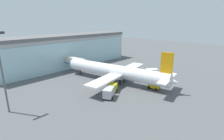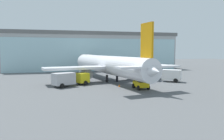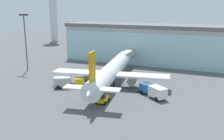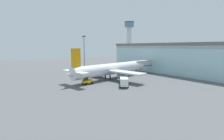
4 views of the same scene
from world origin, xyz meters
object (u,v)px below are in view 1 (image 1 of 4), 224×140
jet_bridge (73,61)px  safety_cone_nose (139,88)px  airplane (116,71)px  pushback_tug (154,86)px  baggage_cart (139,76)px  apron_light_mast (1,66)px  safety_cone_wingtip (133,72)px  catering_truck (110,90)px  fuel_truck (148,72)px

jet_bridge → safety_cone_nose: bearing=-178.5°
airplane → pushback_tug: airplane is taller
airplane → baggage_cart: airplane is taller
apron_light_mast → safety_cone_nose: 34.32m
apron_light_mast → jet_bridge: bearing=28.7°
apron_light_mast → safety_cone_wingtip: 43.57m
jet_bridge → catering_truck: bearing=162.5°
jet_bridge → safety_cone_wingtip: bearing=-143.0°
baggage_cart → airplane: bearing=2.1°
safety_cone_wingtip → apron_light_mast: bearing=176.8°
safety_cone_nose → safety_cone_wingtip: (12.50, 11.33, 0.00)m
apron_light_mast → safety_cone_wingtip: bearing=-3.2°
baggage_cart → safety_cone_nose: size_ratio=5.72×
pushback_tug → apron_light_mast: bearing=60.5°
airplane → safety_cone_nose: bearing=170.3°
fuel_truck → baggage_cart: fuel_truck is taller
airplane → safety_cone_wingtip: (12.44, 2.42, -3.29)m
catering_truck → jet_bridge: bearing=47.2°
fuel_truck → baggage_cart: (-2.69, 2.10, -0.97)m
fuel_truck → safety_cone_wingtip: 7.11m
pushback_tug → fuel_truck: bearing=-52.4°
pushback_tug → jet_bridge: bearing=6.7°
airplane → safety_cone_nose: airplane is taller
jet_bridge → baggage_cart: 25.47m
safety_cone_nose → catering_truck: bearing=160.2°
catering_truck → pushback_tug: 13.56m
catering_truck → apron_light_mast: bearing=125.5°
catering_truck → safety_cone_wingtip: bearing=-7.1°
jet_bridge → safety_cone_nose: (2.06, -28.92, -3.97)m
jet_bridge → catering_truck: size_ratio=1.67×
airplane → catering_truck: (-8.96, -5.71, -2.10)m
fuel_truck → airplane: bearing=17.4°
apron_light_mast → catering_truck: size_ratio=2.28×
fuel_truck → baggage_cart: size_ratio=2.25×
safety_cone_wingtip → airplane: bearing=-169.0°
jet_bridge → pushback_tug: (5.16, -32.04, -3.27)m
baggage_cart → pushback_tug: size_ratio=0.96×
apron_light_mast → fuel_truck: (41.83, -9.36, -8.79)m
apron_light_mast → baggage_cart: (39.14, -7.26, -9.75)m
catering_truck → pushback_tug: catering_truck is taller
catering_truck → fuel_truck: bearing=-24.8°
jet_bridge → safety_cone_wingtip: size_ratio=22.66×
jet_bridge → catering_truck: 26.76m
catering_truck → fuel_truck: 20.91m
fuel_truck → pushback_tug: (-8.89, -7.45, -0.49)m
pushback_tug → safety_cone_nose: (-3.10, 3.12, -0.70)m
catering_truck → fuel_truck: size_ratio=1.06×
fuel_truck → safety_cone_wingtip: (0.51, 6.99, -1.19)m
baggage_cart → safety_cone_wingtip: baggage_cart is taller
jet_bridge → catering_truck: jet_bridge is taller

